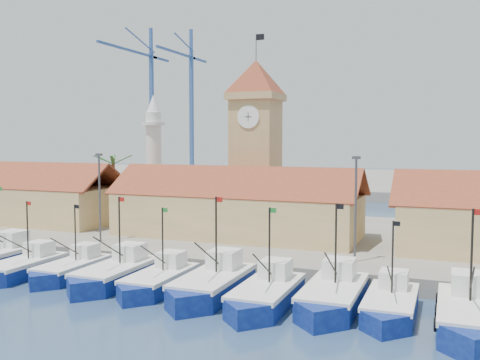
% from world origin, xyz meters
% --- Properties ---
extents(ground, '(400.00, 400.00, 0.00)m').
position_xyz_m(ground, '(0.00, 0.00, 0.00)').
color(ground, navy).
rests_on(ground, ground).
extents(quay, '(140.00, 32.00, 1.50)m').
position_xyz_m(quay, '(0.00, 24.00, 0.75)').
color(quay, gray).
rests_on(quay, ground).
extents(terminal, '(240.00, 80.00, 2.00)m').
position_xyz_m(terminal, '(0.00, 110.00, 1.00)').
color(terminal, gray).
rests_on(terminal, ground).
extents(boat_1, '(3.33, 9.12, 6.90)m').
position_xyz_m(boat_1, '(-13.10, 2.18, 0.71)').
color(boat_1, navy).
rests_on(boat_1, ground).
extents(boat_2, '(3.22, 8.81, 6.67)m').
position_xyz_m(boat_2, '(-8.84, 3.30, 0.69)').
color(boat_2, navy).
rests_on(boat_2, ground).
extents(boat_3, '(3.66, 10.04, 7.60)m').
position_xyz_m(boat_3, '(-4.10, 2.89, 0.79)').
color(boat_3, navy).
rests_on(boat_3, ground).
extents(boat_4, '(3.33, 9.11, 6.89)m').
position_xyz_m(boat_4, '(0.15, 2.68, 0.71)').
color(boat_4, navy).
rests_on(boat_4, ground).
extents(boat_5, '(3.85, 10.56, 7.99)m').
position_xyz_m(boat_5, '(4.76, 2.68, 0.83)').
color(boat_5, navy).
rests_on(boat_5, ground).
extents(boat_6, '(3.60, 9.85, 7.46)m').
position_xyz_m(boat_6, '(9.38, 1.82, 0.77)').
color(boat_6, navy).
rests_on(boat_6, ground).
extents(boat_7, '(3.76, 10.31, 7.80)m').
position_xyz_m(boat_7, '(13.91, 3.15, 0.81)').
color(boat_7, navy).
rests_on(boat_7, ground).
extents(boat_8, '(3.27, 8.95, 6.77)m').
position_xyz_m(boat_8, '(17.87, 2.91, 0.70)').
color(boat_8, navy).
rests_on(boat_8, ground).
extents(boat_9, '(3.87, 10.60, 8.02)m').
position_xyz_m(boat_9, '(22.77, 1.82, 0.83)').
color(boat_9, navy).
rests_on(boat_9, ground).
extents(hall_left, '(31.20, 10.13, 7.61)m').
position_xyz_m(hall_left, '(-32.00, 20.00, 3.99)').
color(hall_left, '#DFB57A').
rests_on(hall_left, quay).
extents(hall_center, '(27.04, 10.13, 7.61)m').
position_xyz_m(hall_center, '(0.00, 20.00, 3.99)').
color(hall_center, '#DFB57A').
rests_on(hall_center, quay).
extents(clock_tower, '(5.80, 5.80, 22.70)m').
position_xyz_m(clock_tower, '(0.00, 26.00, 11.96)').
color(clock_tower, tan).
rests_on(clock_tower, quay).
extents(minaret, '(3.00, 3.00, 16.30)m').
position_xyz_m(minaret, '(-15.00, 28.00, 9.73)').
color(minaret, silver).
rests_on(minaret, quay).
extents(palm_tree, '(5.60, 5.03, 8.39)m').
position_xyz_m(palm_tree, '(-20.00, 26.00, 6.25)').
color(palm_tree, brown).
rests_on(palm_tree, quay).
extents(lamp_posts, '(80.70, 0.25, 9.03)m').
position_xyz_m(lamp_posts, '(0.50, 12.00, 6.48)').
color(lamp_posts, '#3F3F44').
rests_on(lamp_posts, quay).
extents(crane_blue_far, '(1.00, 35.28, 41.88)m').
position_xyz_m(crane_blue_far, '(-59.19, 100.20, 25.45)').
color(crane_blue_far, '#2F5192').
rests_on(crane_blue_far, terminal).
extents(crane_blue_near, '(1.00, 29.77, 41.92)m').
position_xyz_m(crane_blue_near, '(-49.37, 106.99, 25.03)').
color(crane_blue_near, '#2F5192').
rests_on(crane_blue_near, terminal).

